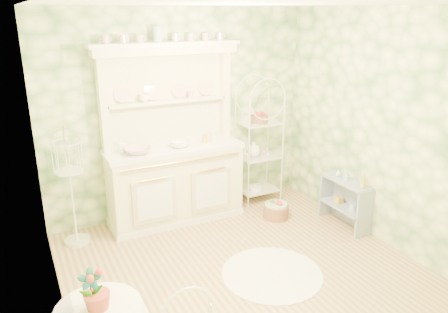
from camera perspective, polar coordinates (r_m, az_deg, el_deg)
name	(u,v)px	position (r m, az deg, el deg)	size (l,w,h in m)	color
floor	(245,272)	(4.81, 2.76, -14.85)	(3.60, 3.60, 0.00)	tan
ceiling	(250,4)	(4.02, 3.38, 19.30)	(3.60, 3.60, 0.00)	white
wall_left	(49,183)	(3.73, -21.88, -3.18)	(3.60, 3.60, 0.00)	#F4F6BB
wall_right	(384,130)	(5.31, 20.22, 3.27)	(3.60, 3.60, 0.00)	#F4F6BB
wall_back	(180,114)	(5.80, -5.78, 5.52)	(3.60, 3.60, 0.00)	#F4F6BB
wall_front	(391,231)	(2.91, 20.93, -9.11)	(3.60, 3.60, 0.00)	#F4F6BB
kitchen_dresser	(174,136)	(5.53, -6.60, 2.65)	(1.87, 0.61, 2.29)	#F7EECB
bakers_rack	(259,137)	(6.20, 4.60, 2.51)	(0.59, 0.42, 1.89)	white
side_shelf	(345,204)	(5.82, 15.51, -5.95)	(0.26, 0.70, 0.60)	#8A98AE
birdcage_stand	(71,190)	(5.35, -19.31, -4.20)	(0.32, 0.32, 1.34)	white
floor_basket	(276,210)	(5.93, 6.80, -6.99)	(0.32, 0.32, 0.21)	#8A5F42
lace_rug	(272,274)	(4.80, 6.27, -14.97)	(1.07, 1.07, 0.01)	white
bowl_floral	(138,153)	(5.36, -11.14, 0.47)	(0.32, 0.32, 0.08)	white
bowl_white	(180,146)	(5.53, -5.77, 1.32)	(0.25, 0.25, 0.08)	white
cup_left	(144,100)	(5.48, -10.38, 7.33)	(0.13, 0.13, 0.10)	white
cup_right	(191,95)	(5.68, -4.34, 7.96)	(0.10, 0.10, 0.09)	white
potted_geranium	(92,293)	(3.18, -16.90, -16.69)	(0.16, 0.11, 0.31)	#3F7238
bottle_amber	(363,183)	(5.51, 17.73, -3.28)	(0.07, 0.07, 0.18)	gold
bottle_blue	(347,177)	(5.71, 15.71, -2.61)	(0.05, 0.05, 0.12)	#97B2C7
bottle_glass	(338,174)	(5.81, 14.68, -2.21)	(0.07, 0.07, 0.09)	silver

